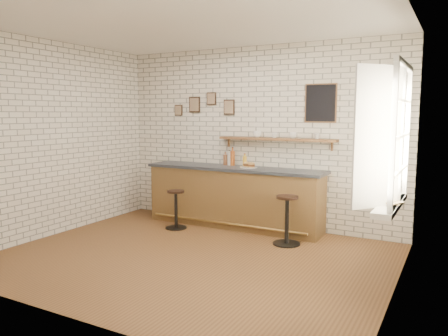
# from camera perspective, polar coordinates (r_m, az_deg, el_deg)

# --- Properties ---
(ground) EXTENTS (5.00, 5.00, 0.00)m
(ground) POSITION_cam_1_polar(r_m,az_deg,el_deg) (5.91, -4.14, -11.55)
(ground) COLOR brown
(ground) RESTS_ON ground
(bar_counter) EXTENTS (3.10, 0.65, 1.01)m
(bar_counter) POSITION_cam_1_polar(r_m,az_deg,el_deg) (7.34, 1.27, -3.75)
(bar_counter) COLOR brown
(bar_counter) RESTS_ON ground
(sandwich_plate) EXTENTS (0.28, 0.28, 0.01)m
(sandwich_plate) POSITION_cam_1_polar(r_m,az_deg,el_deg) (7.17, 3.23, 0.10)
(sandwich_plate) COLOR white
(sandwich_plate) RESTS_ON bar_counter
(ciabatta_sandwich) EXTENTS (0.25, 0.17, 0.08)m
(ciabatta_sandwich) POSITION_cam_1_polar(r_m,az_deg,el_deg) (7.16, 3.31, 0.45)
(ciabatta_sandwich) COLOR tan
(ciabatta_sandwich) RESTS_ON sandwich_plate
(potato_chips) EXTENTS (0.26, 0.19, 0.00)m
(potato_chips) POSITION_cam_1_polar(r_m,az_deg,el_deg) (7.17, 3.14, 0.17)
(potato_chips) COLOR gold
(potato_chips) RESTS_ON sandwich_plate
(bitters_bottle_brown) EXTENTS (0.07, 0.07, 0.23)m
(bitters_bottle_brown) POSITION_cam_1_polar(r_m,az_deg,el_deg) (7.50, 0.17, 1.11)
(bitters_bottle_brown) COLOR brown
(bitters_bottle_brown) RESTS_ON bar_counter
(bitters_bottle_white) EXTENTS (0.07, 0.07, 0.26)m
(bitters_bottle_white) POSITION_cam_1_polar(r_m,az_deg,el_deg) (7.46, 0.71, 1.17)
(bitters_bottle_white) COLOR beige
(bitters_bottle_white) RESTS_ON bar_counter
(bitters_bottle_amber) EXTENTS (0.08, 0.08, 0.32)m
(bitters_bottle_amber) POSITION_cam_1_polar(r_m,az_deg,el_deg) (7.43, 1.13, 1.32)
(bitters_bottle_amber) COLOR #9B4819
(bitters_bottle_amber) RESTS_ON bar_counter
(condiment_bottle_yellow) EXTENTS (0.07, 0.07, 0.22)m
(condiment_bottle_yellow) POSITION_cam_1_polar(r_m,az_deg,el_deg) (7.33, 2.73, 0.93)
(condiment_bottle_yellow) COLOR gold
(condiment_bottle_yellow) RESTS_ON bar_counter
(bar_stool_left) EXTENTS (0.35, 0.35, 0.64)m
(bar_stool_left) POSITION_cam_1_polar(r_m,az_deg,el_deg) (7.27, -6.30, -5.22)
(bar_stool_left) COLOR black
(bar_stool_left) RESTS_ON ground
(bar_stool_right) EXTENTS (0.41, 0.41, 0.72)m
(bar_stool_right) POSITION_cam_1_polar(r_m,az_deg,el_deg) (6.41, 8.22, -6.53)
(bar_stool_right) COLOR black
(bar_stool_right) RESTS_ON ground
(wall_shelf) EXTENTS (2.00, 0.18, 0.18)m
(wall_shelf) POSITION_cam_1_polar(r_m,az_deg,el_deg) (7.13, 6.80, 3.75)
(wall_shelf) COLOR brown
(wall_shelf) RESTS_ON ground
(shelf_cup_a) EXTENTS (0.18, 0.18, 0.11)m
(shelf_cup_a) POSITION_cam_1_polar(r_m,az_deg,el_deg) (7.25, 4.38, 4.44)
(shelf_cup_a) COLOR white
(shelf_cup_a) RESTS_ON wall_shelf
(shelf_cup_b) EXTENTS (0.12, 0.12, 0.08)m
(shelf_cup_b) POSITION_cam_1_polar(r_m,az_deg,el_deg) (7.13, 6.62, 4.27)
(shelf_cup_b) COLOR white
(shelf_cup_b) RESTS_ON wall_shelf
(shelf_cup_c) EXTENTS (0.12, 0.12, 0.09)m
(shelf_cup_c) POSITION_cam_1_polar(r_m,az_deg,el_deg) (7.02, 9.01, 4.23)
(shelf_cup_c) COLOR white
(shelf_cup_c) RESTS_ON wall_shelf
(shelf_cup_d) EXTENTS (0.10, 0.10, 0.08)m
(shelf_cup_d) POSITION_cam_1_polar(r_m,az_deg,el_deg) (6.90, 12.04, 4.07)
(shelf_cup_d) COLOR white
(shelf_cup_d) RESTS_ON wall_shelf
(back_wall_decor) EXTENTS (2.96, 0.02, 0.56)m
(back_wall_decor) POSITION_cam_1_polar(r_m,az_deg,el_deg) (7.26, 5.81, 8.31)
(back_wall_decor) COLOR black
(back_wall_decor) RESTS_ON ground
(window_sill) EXTENTS (0.20, 1.35, 0.06)m
(window_sill) POSITION_cam_1_polar(r_m,az_deg,el_deg) (5.14, 20.94, -4.47)
(window_sill) COLOR white
(window_sill) RESTS_ON ground
(casement_window) EXTENTS (0.40, 1.30, 1.56)m
(casement_window) POSITION_cam_1_polar(r_m,az_deg,el_deg) (5.06, 20.84, 3.92)
(casement_window) COLOR white
(casement_window) RESTS_ON ground
(book_lower) EXTENTS (0.19, 0.23, 0.02)m
(book_lower) POSITION_cam_1_polar(r_m,az_deg,el_deg) (5.04, 20.57, -4.23)
(book_lower) COLOR tan
(book_lower) RESTS_ON window_sill
(book_upper) EXTENTS (0.23, 0.25, 0.02)m
(book_upper) POSITION_cam_1_polar(r_m,az_deg,el_deg) (5.01, 20.54, -4.09)
(book_upper) COLOR tan
(book_upper) RESTS_ON book_lower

